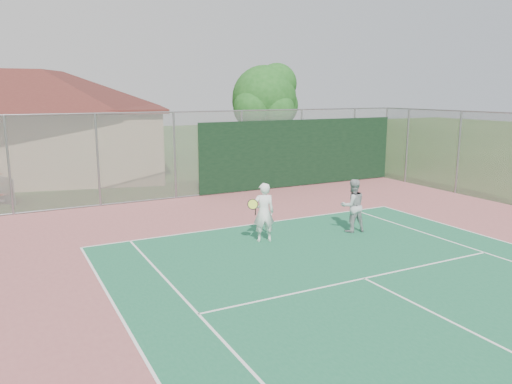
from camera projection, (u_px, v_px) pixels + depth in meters
The scene contains 6 objects.
back_fence at pixel (244, 154), 21.41m from camera, with size 20.08×0.11×3.53m.
side_fence_right at pixel (458, 153), 21.08m from camera, with size 0.08×9.00×3.50m.
clubhouse at pixel (22, 113), 25.12m from camera, with size 16.60×12.96×6.36m.
tree at pixel (266, 100), 27.44m from camera, with size 4.18×3.96×5.83m.
player_white_front at pixel (263, 213), 14.30m from camera, with size 1.06×0.76×1.72m.
player_grey_back at pixel (353, 206), 15.32m from camera, with size 0.89×0.75×1.64m.
Camera 1 is at (-7.30, -2.16, 4.28)m, focal length 35.00 mm.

